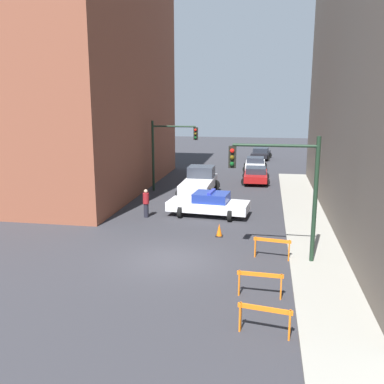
% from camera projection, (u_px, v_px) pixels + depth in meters
% --- Properties ---
extents(ground_plane, '(120.00, 120.00, 0.00)m').
position_uv_depth(ground_plane, '(171.00, 260.00, 18.37)').
color(ground_plane, '#2D2D33').
extents(sidewalk_right, '(2.40, 44.00, 0.12)m').
position_uv_depth(sidewalk_right, '(320.00, 268.00, 17.30)').
color(sidewalk_right, gray).
rests_on(sidewalk_right, ground_plane).
extents(building_corner_left, '(14.00, 20.00, 17.50)m').
position_uv_depth(building_corner_left, '(55.00, 71.00, 32.00)').
color(building_corner_left, brown).
rests_on(building_corner_left, ground_plane).
extents(traffic_light_near, '(3.64, 0.35, 5.20)m').
position_uv_depth(traffic_light_near, '(287.00, 180.00, 17.39)').
color(traffic_light_near, black).
rests_on(traffic_light_near, sidewalk_right).
extents(traffic_light_far, '(3.44, 0.35, 5.20)m').
position_uv_depth(traffic_light_far, '(167.00, 146.00, 31.23)').
color(traffic_light_far, black).
rests_on(traffic_light_far, ground_plane).
extents(police_car, '(4.86, 2.65, 1.52)m').
position_uv_depth(police_car, '(209.00, 204.00, 25.07)').
color(police_car, white).
rests_on(police_car, ground_plane).
extents(white_truck, '(2.68, 5.42, 1.90)m').
position_uv_depth(white_truck, '(199.00, 182.00, 30.86)').
color(white_truck, silver).
rests_on(white_truck, ground_plane).
extents(parked_car_near, '(2.33, 4.33, 1.31)m').
position_uv_depth(parked_car_near, '(256.00, 175.00, 34.98)').
color(parked_car_near, maroon).
rests_on(parked_car_near, ground_plane).
extents(parked_car_mid, '(2.32, 4.32, 1.31)m').
position_uv_depth(parked_car_mid, '(255.00, 164.00, 40.87)').
color(parked_car_mid, silver).
rests_on(parked_car_mid, ground_plane).
extents(parked_car_far, '(2.53, 4.45, 1.31)m').
position_uv_depth(parked_car_far, '(261.00, 153.00, 48.62)').
color(parked_car_far, black).
rests_on(parked_car_far, ground_plane).
extents(pedestrian_crossing, '(0.50, 0.50, 1.66)m').
position_uv_depth(pedestrian_crossing, '(146.00, 203.00, 24.75)').
color(pedestrian_crossing, black).
rests_on(pedestrian_crossing, ground_plane).
extents(barrier_front, '(1.59, 0.40, 0.90)m').
position_uv_depth(barrier_front, '(265.00, 316.00, 12.38)').
color(barrier_front, orange).
rests_on(barrier_front, ground_plane).
extents(barrier_mid, '(1.60, 0.23, 0.90)m').
position_uv_depth(barrier_mid, '(260.00, 280.00, 14.79)').
color(barrier_mid, orange).
rests_on(barrier_mid, ground_plane).
extents(barrier_back, '(1.59, 0.37, 0.90)m').
position_uv_depth(barrier_back, '(272.00, 245.00, 18.35)').
color(barrier_back, orange).
rests_on(barrier_back, ground_plane).
extents(traffic_cone, '(0.36, 0.36, 0.66)m').
position_uv_depth(traffic_cone, '(219.00, 230.00, 21.40)').
color(traffic_cone, black).
rests_on(traffic_cone, ground_plane).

